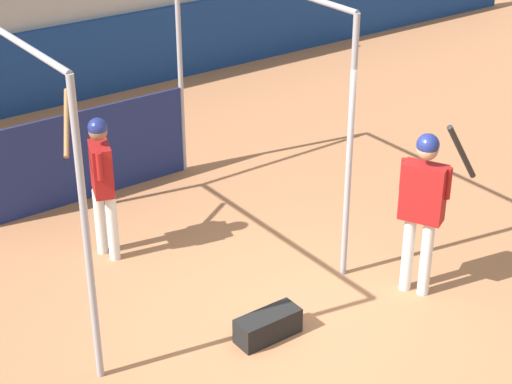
# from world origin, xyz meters

# --- Properties ---
(ground_plane) EXTENTS (60.00, 60.00, 0.00)m
(ground_plane) POSITION_xyz_m (0.00, 0.00, 0.00)
(ground_plane) COLOR #9E6642
(outfield_wall) EXTENTS (24.00, 0.12, 1.36)m
(outfield_wall) POSITION_xyz_m (0.00, 7.48, 0.68)
(outfield_wall) COLOR navy
(outfield_wall) RESTS_ON ground
(batting_cage) EXTENTS (3.20, 3.58, 3.12)m
(batting_cage) POSITION_xyz_m (-0.49, 3.28, 1.34)
(batting_cage) COLOR gray
(batting_cage) RESTS_ON ground
(player_batter) EXTENTS (0.60, 0.94, 1.95)m
(player_batter) POSITION_xyz_m (-0.96, 2.48, 1.08)
(player_batter) COLOR silver
(player_batter) RESTS_ON ground
(player_waiting) EXTENTS (0.62, 0.64, 2.14)m
(player_waiting) POSITION_xyz_m (1.48, -0.25, 1.18)
(player_waiting) COLOR silver
(player_waiting) RESTS_ON ground
(equipment_bag) EXTENTS (0.70, 0.28, 0.28)m
(equipment_bag) POSITION_xyz_m (-0.37, 0.03, 0.14)
(equipment_bag) COLOR black
(equipment_bag) RESTS_ON ground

